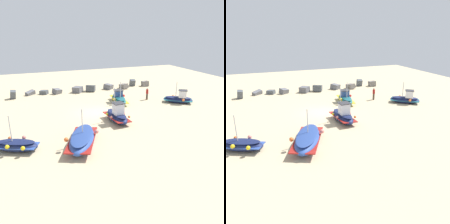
{
  "view_description": "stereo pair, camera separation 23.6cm",
  "coord_description": "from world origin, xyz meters",
  "views": [
    {
      "loc": [
        -7.4,
        -24.22,
        8.99
      ],
      "look_at": [
        0.81,
        -2.81,
        0.9
      ],
      "focal_mm": 38.05,
      "sensor_mm": 36.0,
      "label": 1
    },
    {
      "loc": [
        -7.18,
        -24.3,
        8.99
      ],
      "look_at": [
        0.81,
        -2.81,
        0.9
      ],
      "focal_mm": 38.05,
      "sensor_mm": 36.0,
      "label": 2
    }
  ],
  "objects": [
    {
      "name": "fishing_boat_2",
      "position": [
        1.14,
        -3.34,
        0.65
      ],
      "size": [
        2.06,
        3.88,
        3.46
      ],
      "rotation": [
        0.0,
        0.0,
        4.79
      ],
      "color": "navy",
      "rests_on": "ground_plane"
    },
    {
      "name": "fishing_boat_0",
      "position": [
        10.96,
        -0.12,
        0.54
      ],
      "size": [
        3.69,
        3.17,
        2.71
      ],
      "rotation": [
        0.0,
        0.0,
        5.65
      ],
      "color": "navy",
      "rests_on": "ground_plane"
    },
    {
      "name": "fishing_boat_3",
      "position": [
        -8.43,
        -6.21,
        0.45
      ],
      "size": [
        3.66,
        2.7,
        2.94
      ],
      "rotation": [
        0.0,
        0.0,
        5.85
      ],
      "color": "navy",
      "rests_on": "ground_plane"
    },
    {
      "name": "ground_plane",
      "position": [
        0.0,
        0.0,
        0.0
      ],
      "size": [
        58.06,
        58.06,
        0.0
      ],
      "primitive_type": "plane",
      "color": "#C6B289"
    },
    {
      "name": "breakwater_rocks",
      "position": [
        1.53,
        9.83,
        0.4
      ],
      "size": [
        24.72,
        2.75,
        1.35
      ],
      "color": "slate",
      "rests_on": "ground_plane"
    },
    {
      "name": "fishing_boat_1",
      "position": [
        3.91,
        2.79,
        0.52
      ],
      "size": [
        2.21,
        4.33,
        2.84
      ],
      "rotation": [
        0.0,
        0.0,
        1.45
      ],
      "color": "#1E6670",
      "rests_on": "ground_plane"
    },
    {
      "name": "fishing_boat_4",
      "position": [
        -3.45,
        -7.22,
        0.57
      ],
      "size": [
        3.72,
        5.37,
        3.02
      ],
      "rotation": [
        0.0,
        0.0,
        4.3
      ],
      "color": "#2D4C9E",
      "rests_on": "ground_plane"
    },
    {
      "name": "person_walking",
      "position": [
        7.89,
        2.61,
        0.91
      ],
      "size": [
        0.32,
        0.32,
        1.59
      ],
      "rotation": [
        0.0,
        0.0,
        0.34
      ],
      "color": "brown",
      "rests_on": "ground_plane"
    }
  ]
}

